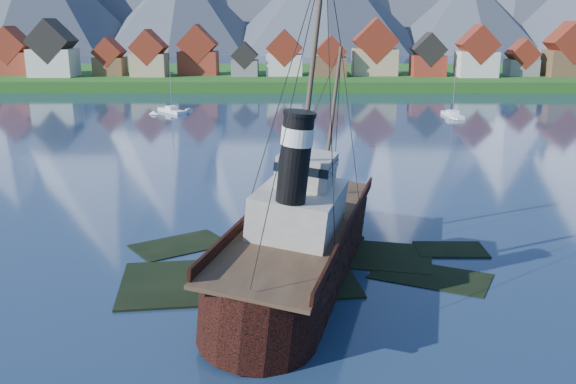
{
  "coord_description": "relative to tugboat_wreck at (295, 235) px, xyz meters",
  "views": [
    {
      "loc": [
        1.28,
        -48.14,
        19.52
      ],
      "look_at": [
        0.7,
        6.0,
        5.0
      ],
      "focal_mm": 40.0,
      "sensor_mm": 36.0,
      "label": 1
    }
  ],
  "objects": [
    {
      "name": "ground",
      "position": [
        -1.36,
        0.34,
        -3.18
      ],
      "size": [
        1400.0,
        1400.0,
        0.0
      ],
      "primitive_type": "plane",
      "color": "#192B48",
      "rests_on": "ground"
    },
    {
      "name": "shoal",
      "position": [
        0.42,
        2.49,
        -3.52
      ],
      "size": [
        31.71,
        21.24,
        1.14
      ],
      "color": "black",
      "rests_on": "ground"
    },
    {
      "name": "shore_bank",
      "position": [
        -1.36,
        170.34,
        -3.18
      ],
      "size": [
        600.0,
        80.0,
        3.2
      ],
      "primitive_type": "cube",
      "color": "#184C15",
      "rests_on": "ground"
    },
    {
      "name": "seawall",
      "position": [
        -1.36,
        132.34,
        -3.18
      ],
      "size": [
        600.0,
        2.5,
        2.0
      ],
      "primitive_type": "cube",
      "color": "#3F3D38",
      "rests_on": "ground"
    },
    {
      "name": "town",
      "position": [
        -34.48,
        152.52,
        5.81
      ],
      "size": [
        250.96,
        16.69,
        17.3
      ],
      "color": "maroon",
      "rests_on": "ground"
    },
    {
      "name": "tugboat_wreck",
      "position": [
        0.0,
        0.0,
        0.0
      ],
      "size": [
        7.42,
        31.98,
        25.35
      ],
      "rotation": [
        0.0,
        0.11,
        -0.23
      ],
      "color": "black",
      "rests_on": "ground"
    },
    {
      "name": "sailboat_c",
      "position": [
        -27.03,
        91.98,
        -2.91
      ],
      "size": [
        7.39,
        8.46,
        11.63
      ],
      "rotation": [
        0.0,
        0.0,
        0.67
      ],
      "color": "white",
      "rests_on": "ground"
    },
    {
      "name": "sailboat_e",
      "position": [
        33.0,
        86.39,
        -2.94
      ],
      "size": [
        2.85,
        9.54,
        10.94
      ],
      "rotation": [
        0.0,
        0.0,
        0.05
      ],
      "color": "white",
      "rests_on": "ground"
    }
  ]
}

